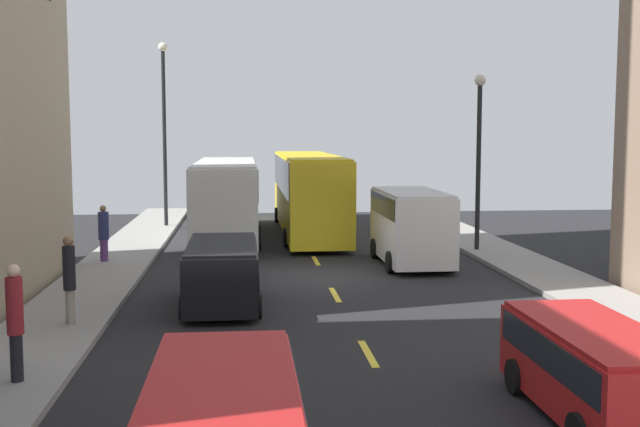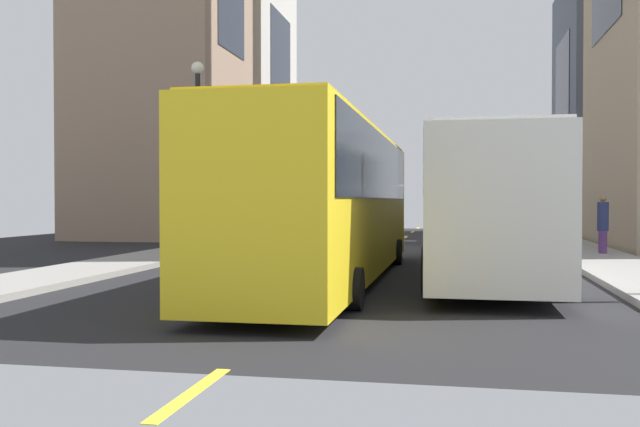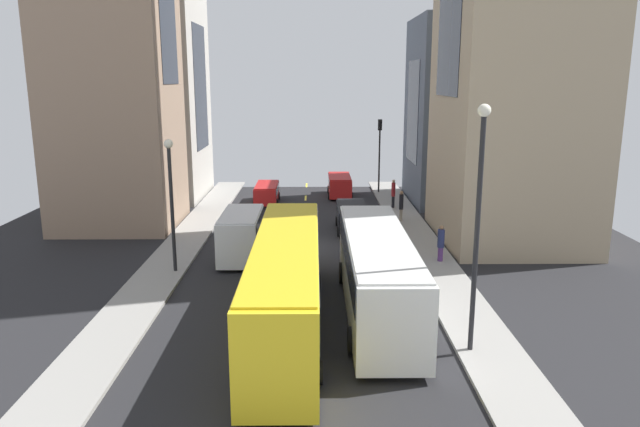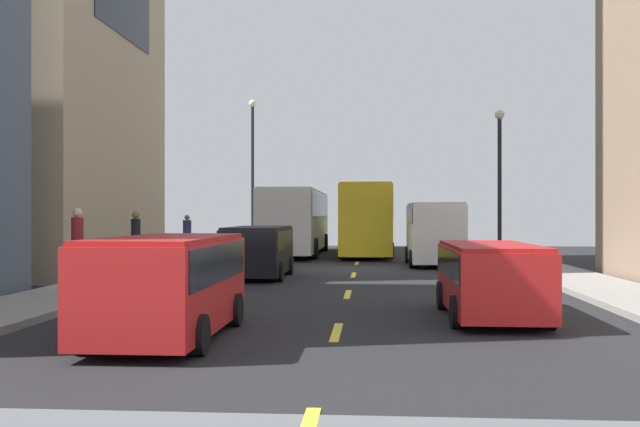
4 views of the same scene
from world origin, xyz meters
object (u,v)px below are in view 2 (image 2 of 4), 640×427
streetcar_yellow (331,192)px  car_red_1 (358,218)px  traffic_light_near_corner (517,160)px  car_red_0 (460,215)px  car_black_2 (469,221)px  delivery_van_white (299,211)px  city_bus_white (486,197)px  pedestrian_crossing_mid (535,212)px  pedestrian_walking_far (603,223)px  pedestrian_waiting_curb (544,214)px

streetcar_yellow → car_red_1: streetcar_yellow is taller
car_red_1 → traffic_light_near_corner: 10.58m
car_red_0 → car_black_2: 11.61m
delivery_van_white → car_red_0: delivery_van_white is taller
car_red_0 → car_red_1: car_red_0 is taller
delivery_van_white → traffic_light_near_corner: 21.19m
streetcar_yellow → delivery_van_white: (2.86, -9.16, -0.61)m
city_bus_white → delivery_van_white: (6.54, -7.67, -0.50)m
pedestrian_crossing_mid → pedestrian_walking_far: (-0.78, 13.41, -0.13)m
car_red_1 → car_black_2: bearing=124.8°
streetcar_yellow → pedestrian_walking_far: streetcar_yellow is taller
delivery_van_white → pedestrian_walking_far: 10.66m
pedestrian_waiting_curb → traffic_light_near_corner: bearing=-40.7°
city_bus_white → car_red_0: size_ratio=2.68×
city_bus_white → pedestrian_walking_far: 7.95m
streetcar_yellow → pedestrian_crossing_mid: streetcar_yellow is taller
car_red_1 → pedestrian_walking_far: pedestrian_walking_far is taller
pedestrian_waiting_curb → pedestrian_crossing_mid: pedestrian_crossing_mid is taller
streetcar_yellow → delivery_van_white: size_ratio=2.83×
city_bus_white → streetcar_yellow: size_ratio=0.86×
car_red_0 → pedestrian_crossing_mid: pedestrian_crossing_mid is taller
delivery_van_white → traffic_light_near_corner: size_ratio=0.82×
pedestrian_crossing_mid → streetcar_yellow: bearing=136.7°
city_bus_white → streetcar_yellow: streetcar_yellow is taller
streetcar_yellow → car_red_0: streetcar_yellow is taller
car_red_1 → traffic_light_near_corner: bearing=-157.5°
car_red_1 → car_black_2: size_ratio=0.96×
pedestrian_walking_far → traffic_light_near_corner: (1.20, -19.66, 3.22)m
streetcar_yellow → car_red_0: size_ratio=3.14×
pedestrian_walking_far → delivery_van_white: bearing=3.5°
delivery_van_white → pedestrian_crossing_mid: delivery_van_white is taller
pedestrian_crossing_mid → pedestrian_walking_far: pedestrian_crossing_mid is taller
traffic_light_near_corner → delivery_van_white: bearing=63.4°
car_red_0 → pedestrian_crossing_mid: size_ratio=2.14×
delivery_van_white → pedestrian_crossing_mid: (-9.84, -12.51, -0.21)m
car_black_2 → traffic_light_near_corner: traffic_light_near_corner is taller
car_red_0 → pedestrian_waiting_curb: 10.20m
streetcar_yellow → traffic_light_near_corner: (-6.55, -27.93, 2.27)m
city_bus_white → pedestrian_crossing_mid: size_ratio=5.75×
pedestrian_waiting_curb → car_red_1: bearing=12.2°
streetcar_yellow → car_black_2: bearing=-102.9°
city_bus_white → pedestrian_walking_far: bearing=-121.1°
pedestrian_crossing_mid → traffic_light_near_corner: traffic_light_near_corner is taller
car_black_2 → city_bus_white: bearing=90.7°
car_red_0 → pedestrian_waiting_curb: (-3.77, 9.47, 0.26)m
streetcar_yellow → traffic_light_near_corner: size_ratio=2.33×
streetcar_yellow → car_black_2: streetcar_yellow is taller
city_bus_white → car_red_0: 25.39m
pedestrian_walking_far → traffic_light_near_corner: size_ratio=0.32×
delivery_van_white → car_red_0: (-6.05, -17.70, -0.49)m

